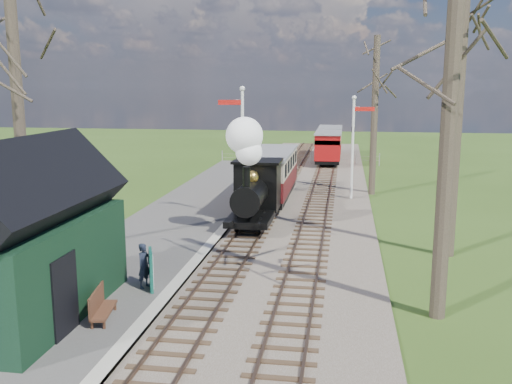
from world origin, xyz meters
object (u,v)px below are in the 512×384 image
at_px(semaphore_far, 354,140).
at_px(sign_board, 151,270).
at_px(red_carriage_a, 328,147).
at_px(bench, 100,305).
at_px(locomotive, 253,180).
at_px(semaphore_near, 241,144).
at_px(person, 144,266).
at_px(red_carriage_b, 330,140).
at_px(coach, 271,173).
at_px(station_shed, 27,240).

bearing_deg(semaphore_far, sign_board, -111.44).
height_order(red_carriage_a, bench, red_carriage_a).
xyz_separation_m(locomotive, bench, (-2.35, -10.63, -1.63)).
xyz_separation_m(semaphore_near, sign_board, (-1.00, -9.64, -2.81)).
xyz_separation_m(sign_board, person, (-0.26, 0.12, 0.08)).
height_order(locomotive, red_carriage_b, locomotive).
height_order(locomotive, bench, locomotive).
xyz_separation_m(coach, person, (-2.03, -14.21, -0.73)).
bearing_deg(semaphore_near, locomotive, -61.18).
height_order(red_carriage_b, sign_board, red_carriage_b).
bearing_deg(station_shed, red_carriage_b, 79.51).
xyz_separation_m(semaphore_near, semaphore_far, (5.14, 6.00, -0.27)).
distance_m(red_carriage_b, bench, 37.58).
bearing_deg(person, semaphore_near, 12.89).
relative_size(coach, person, 5.60).
bearing_deg(sign_board, semaphore_far, 68.56).
distance_m(semaphore_far, coach, 4.88).
relative_size(semaphore_far, locomotive, 1.19).
distance_m(red_carriage_a, red_carriage_b, 5.50).
bearing_deg(station_shed, bench, -0.11).
xyz_separation_m(station_shed, bench, (1.94, -0.00, -1.69)).
height_order(red_carriage_b, person, red_carriage_b).
xyz_separation_m(locomotive, coach, (0.01, 6.07, -0.59)).
distance_m(station_shed, red_carriage_a, 32.48).
bearing_deg(semaphore_far, red_carriage_a, 97.36).
xyz_separation_m(semaphore_far, coach, (-4.37, -1.31, -1.74)).
height_order(sign_board, bench, sign_board).
bearing_deg(semaphore_near, semaphore_far, 49.40).
relative_size(station_shed, coach, 0.82).
relative_size(red_carriage_a, person, 3.64).
bearing_deg(person, red_carriage_a, 11.43).
bearing_deg(semaphore_near, red_carriage_a, 80.31).
distance_m(red_carriage_a, sign_board, 29.70).
bearing_deg(bench, station_shed, 179.89).
height_order(station_shed, semaphore_near, semaphore_near).
distance_m(coach, bench, 16.90).
xyz_separation_m(semaphore_near, red_carriage_b, (3.37, 25.23, -2.15)).
relative_size(red_carriage_b, sign_board, 4.09).
relative_size(semaphore_near, red_carriage_b, 1.24).
bearing_deg(red_carriage_b, locomotive, -95.61).
height_order(semaphore_far, red_carriage_a, semaphore_far).
bearing_deg(sign_board, locomotive, 78.00).
xyz_separation_m(semaphore_far, red_carriage_b, (-1.77, 19.23, -1.88)).
height_order(coach, red_carriage_b, coach).
height_order(semaphore_far, locomotive, semaphore_far).
relative_size(coach, bench, 5.27).
distance_m(red_carriage_b, sign_board, 35.15).
bearing_deg(semaphore_near, red_carriage_b, 82.39).
xyz_separation_m(semaphore_near, locomotive, (0.76, -1.38, -1.41)).
bearing_deg(sign_board, semaphore_near, 84.08).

